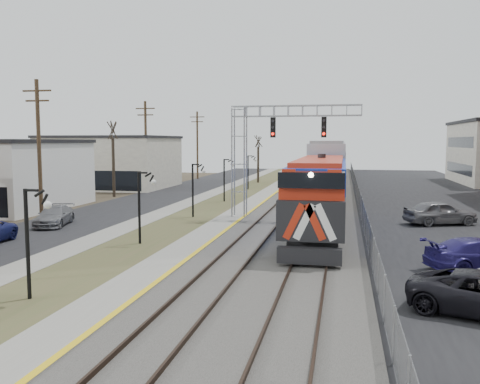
# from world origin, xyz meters

# --- Properties ---
(street_west) EXTENTS (7.00, 120.00, 0.04)m
(street_west) POSITION_xyz_m (-11.50, 35.00, 0.02)
(street_west) COLOR black
(street_west) RESTS_ON ground
(sidewalk) EXTENTS (2.00, 120.00, 0.08)m
(sidewalk) POSITION_xyz_m (-7.00, 35.00, 0.04)
(sidewalk) COLOR gray
(sidewalk) RESTS_ON ground
(grass_median) EXTENTS (4.00, 120.00, 0.06)m
(grass_median) POSITION_xyz_m (-4.00, 35.00, 0.03)
(grass_median) COLOR #434B28
(grass_median) RESTS_ON ground
(platform) EXTENTS (2.00, 120.00, 0.24)m
(platform) POSITION_xyz_m (-1.00, 35.00, 0.12)
(platform) COLOR gray
(platform) RESTS_ON ground
(ballast_bed) EXTENTS (8.00, 120.00, 0.20)m
(ballast_bed) POSITION_xyz_m (4.00, 35.00, 0.10)
(ballast_bed) COLOR #595651
(ballast_bed) RESTS_ON ground
(parking_lot) EXTENTS (16.00, 120.00, 0.04)m
(parking_lot) POSITION_xyz_m (16.00, 35.00, 0.02)
(parking_lot) COLOR black
(parking_lot) RESTS_ON ground
(platform_edge) EXTENTS (0.24, 120.00, 0.01)m
(platform_edge) POSITION_xyz_m (-0.12, 35.00, 0.24)
(platform_edge) COLOR gold
(platform_edge) RESTS_ON platform
(track_near) EXTENTS (1.58, 120.00, 0.15)m
(track_near) POSITION_xyz_m (2.00, 35.00, 0.28)
(track_near) COLOR #2D2119
(track_near) RESTS_ON ballast_bed
(track_far) EXTENTS (1.58, 120.00, 0.15)m
(track_far) POSITION_xyz_m (5.50, 35.00, 0.28)
(track_far) COLOR #2D2119
(track_far) RESTS_ON ballast_bed
(train) EXTENTS (3.00, 85.85, 5.33)m
(train) POSITION_xyz_m (5.50, 58.45, 2.92)
(train) COLOR #1635B8
(train) RESTS_ON ground
(signal_gantry) EXTENTS (9.00, 1.07, 8.15)m
(signal_gantry) POSITION_xyz_m (1.22, 27.99, 5.59)
(signal_gantry) COLOR gray
(signal_gantry) RESTS_ON ground
(lampposts) EXTENTS (0.14, 62.14, 4.00)m
(lampposts) POSITION_xyz_m (-4.00, 18.29, 2.00)
(lampposts) COLOR black
(lampposts) RESTS_ON ground
(utility_poles) EXTENTS (0.28, 80.28, 10.00)m
(utility_poles) POSITION_xyz_m (-14.50, 25.00, 5.00)
(utility_poles) COLOR #4C3823
(utility_poles) RESTS_ON ground
(fence) EXTENTS (0.04, 120.00, 1.60)m
(fence) POSITION_xyz_m (8.20, 35.00, 0.80)
(fence) COLOR gray
(fence) RESTS_ON ground
(bare_trees) EXTENTS (12.30, 42.30, 5.95)m
(bare_trees) POSITION_xyz_m (-12.66, 38.91, 2.70)
(bare_trees) COLOR #382D23
(bare_trees) RESTS_ON ground
(car_lot_e) EXTENTS (5.14, 3.41, 1.63)m
(car_lot_e) POSITION_xyz_m (13.32, 28.18, 0.81)
(car_lot_e) COLOR slate
(car_lot_e) RESTS_ON ground
(car_street_b) EXTENTS (2.86, 4.74, 1.29)m
(car_street_b) POSITION_xyz_m (-12.00, 22.59, 0.64)
(car_street_b) COLOR slate
(car_street_b) RESTS_ON ground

